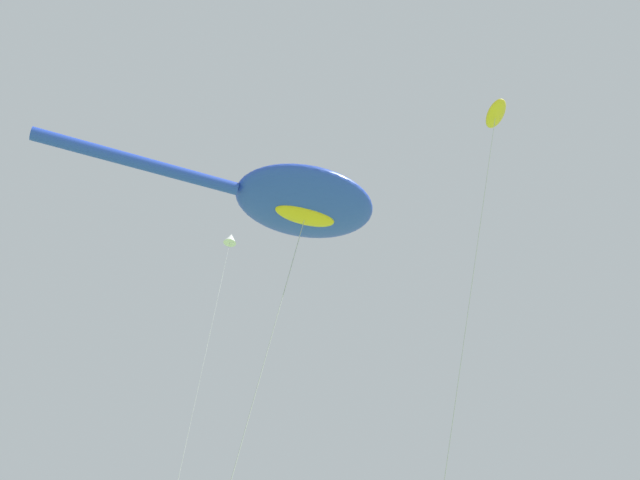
{
  "coord_description": "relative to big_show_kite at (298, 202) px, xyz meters",
  "views": [
    {
      "loc": [
        -9.68,
        0.8,
        1.8
      ],
      "look_at": [
        0.95,
        7.46,
        10.19
      ],
      "focal_mm": 31.81,
      "sensor_mm": 36.0,
      "label": 1
    }
  ],
  "objects": [
    {
      "name": "small_kite_tiny_distant",
      "position": [
        0.62,
        -7.3,
        0.93
      ],
      "size": [
        1.45,
        5.18,
        15.82
      ],
      "rotation": [
        0.0,
        0.0,
        -2.68
      ],
      "color": "yellow",
      "rests_on": "ground"
    },
    {
      "name": "big_show_kite",
      "position": [
        0.0,
        0.0,
        0.0
      ],
      "size": [
        11.09,
        8.38,
        15.12
      ],
      "rotation": [
        0.0,
        0.0,
        -0.59
      ],
      "color": "blue",
      "rests_on": "ground"
    },
    {
      "name": "small_kite_triangle_green",
      "position": [
        4.42,
        7.24,
        3.35
      ],
      "size": [
        4.3,
        2.1,
        18.32
      ],
      "rotation": [
        0.0,
        0.0,
        -1.53
      ],
      "color": "white",
      "rests_on": "ground"
    }
  ]
}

